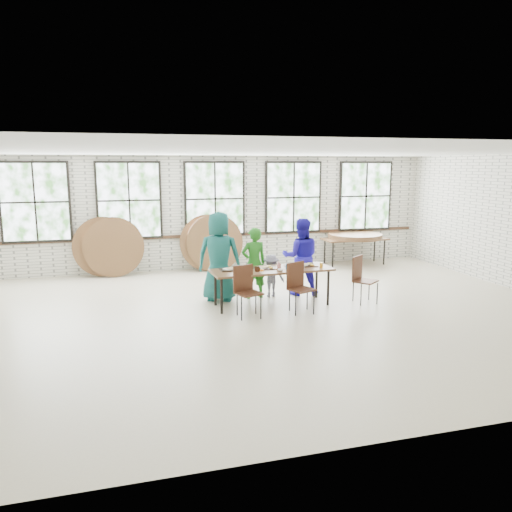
{
  "coord_description": "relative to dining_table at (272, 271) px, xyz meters",
  "views": [
    {
      "loc": [
        -2.52,
        -8.6,
        2.76
      ],
      "look_at": [
        0.0,
        0.4,
        1.05
      ],
      "focal_mm": 35.0,
      "sensor_mm": 36.0,
      "label": 1
    }
  ],
  "objects": [
    {
      "name": "storage_table",
      "position": [
        3.48,
        3.34,
        -0.0
      ],
      "size": [
        1.82,
        0.79,
        0.74
      ],
      "rotation": [
        0.0,
        0.0,
        0.02
      ],
      "color": "brown",
      "rests_on": "ground"
    },
    {
      "name": "chair_near_right",
      "position": [
        0.36,
        -0.55,
        -0.13
      ],
      "size": [
        0.54,
        0.53,
        0.95
      ],
      "rotation": [
        0.0,
        0.0,
        0.38
      ],
      "color": "#462517",
      "rests_on": "ground"
    },
    {
      "name": "room",
      "position": [
        -0.38,
        3.86,
        1.14
      ],
      "size": [
        12.0,
        12.0,
        12.0
      ],
      "color": "beige",
      "rests_on": "ground"
    },
    {
      "name": "adult_blue",
      "position": [
        0.85,
        0.65,
        0.14
      ],
      "size": [
        0.95,
        0.83,
        1.65
      ],
      "primitive_type": "imported",
      "rotation": [
        0.0,
        0.0,
        2.86
      ],
      "color": "#241AB8",
      "rests_on": "ground"
    },
    {
      "name": "toddler",
      "position": [
        0.19,
        0.65,
        -0.24
      ],
      "size": [
        0.6,
        0.37,
        0.9
      ],
      "primitive_type": "imported",
      "rotation": [
        0.0,
        0.0,
        3.07
      ],
      "color": "#141136",
      "rests_on": "ground"
    },
    {
      "name": "dining_table",
      "position": [
        0.0,
        0.0,
        0.0
      ],
      "size": [
        2.44,
        0.92,
        0.74
      ],
      "rotation": [
        0.0,
        0.0,
        0.05
      ],
      "color": "brown",
      "rests_on": "ground"
    },
    {
      "name": "chair_spare",
      "position": [
        1.82,
        -0.27,
        -0.13
      ],
      "size": [
        0.58,
        0.58,
        0.95
      ],
      "rotation": [
        0.0,
        0.0,
        0.66
      ],
      "color": "#462517",
      "rests_on": "ground"
    },
    {
      "name": "tabletop_clutter",
      "position": [
        0.08,
        -0.03,
        0.08
      ],
      "size": [
        2.02,
        0.63,
        0.11
      ],
      "color": "black",
      "rests_on": "dining_table"
    },
    {
      "name": "round_tops_stacked",
      "position": [
        3.48,
        3.34,
        0.12
      ],
      "size": [
        1.5,
        1.5,
        0.13
      ],
      "color": "brown",
      "rests_on": "storage_table"
    },
    {
      "name": "adult_green",
      "position": [
        -0.19,
        0.65,
        0.06
      ],
      "size": [
        0.57,
        0.4,
        1.49
      ],
      "primitive_type": "imported",
      "rotation": [
        0.0,
        0.0,
        3.23
      ],
      "color": "#24741F",
      "rests_on": "ground"
    },
    {
      "name": "adult_teal",
      "position": [
        -0.92,
        0.65,
        0.23
      ],
      "size": [
        1.05,
        0.88,
        1.84
      ],
      "primitive_type": "imported",
      "rotation": [
        0.0,
        0.0,
        2.75
      ],
      "color": "#1C6C6D",
      "rests_on": "ground"
    },
    {
      "name": "round_tops_leaning",
      "position": [
        -1.83,
        3.62,
        0.05
      ],
      "size": [
        4.31,
        0.42,
        1.5
      ],
      "color": "brown",
      "rests_on": "ground"
    },
    {
      "name": "chair_near_left",
      "position": [
        -0.67,
        -0.55,
        -0.13
      ],
      "size": [
        0.53,
        0.52,
        0.95
      ],
      "rotation": [
        0.0,
        0.0,
        0.32
      ],
      "color": "#462517",
      "rests_on": "ground"
    }
  ]
}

